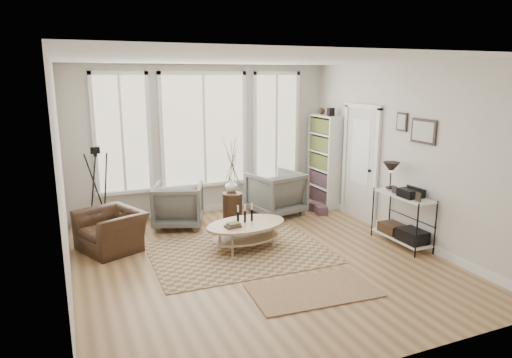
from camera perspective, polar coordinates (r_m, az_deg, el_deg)
name	(u,v)px	position (r m, az deg, el deg)	size (l,w,h in m)	color
room	(260,166)	(6.51, 0.51, 1.63)	(5.50, 5.54, 2.90)	#A47C50
bay_window	(204,132)	(8.98, -6.49, 5.81)	(4.14, 0.12, 2.24)	tan
door	(361,161)	(8.79, 12.95, 2.21)	(0.09, 1.06, 2.22)	silver
bookcase	(324,161)	(9.62, 8.52, 2.29)	(0.31, 0.85, 2.06)	white
low_shelf	(402,214)	(7.71, 17.84, -4.22)	(0.38, 1.08, 1.30)	white
wall_art	(418,129)	(7.60, 19.55, 5.94)	(0.04, 0.88, 0.44)	black
rug_main	(239,252)	(7.20, -2.11, -9.09)	(2.68, 2.01, 0.01)	brown
rug_runner	(313,290)	(6.04, 7.17, -13.61)	(1.60, 0.89, 0.01)	brown
coffee_table	(246,229)	(7.24, -1.28, -6.24)	(1.43, 1.03, 0.61)	tan
armchair_left	(178,205)	(8.39, -9.67, -3.23)	(0.85, 0.87, 0.80)	slate
armchair_right	(276,193)	(8.99, 2.50, -1.76)	(0.92, 0.95, 0.86)	slate
side_table	(232,183)	(8.46, -3.00, -0.54)	(0.37, 0.37, 1.54)	#382216
vase	(231,185)	(8.60, -3.11, -0.77)	(0.24, 0.24, 0.25)	silver
accent_chair	(111,230)	(7.56, -17.67, -6.15)	(0.84, 0.96, 0.62)	#382216
tripod_camera	(99,195)	(8.21, -19.08, -1.90)	(0.54, 0.54, 1.53)	black
book_stack_near	(315,207)	(9.36, 7.34, -3.43)	(0.22, 0.28, 0.18)	brown
book_stack_far	(321,210)	(9.15, 8.14, -3.85)	(0.21, 0.26, 0.17)	brown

